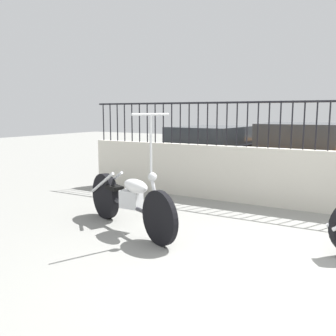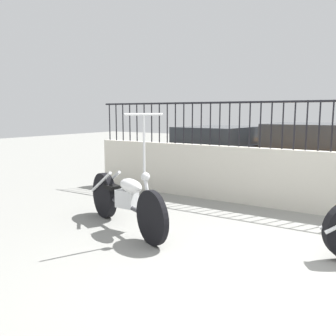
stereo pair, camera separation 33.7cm
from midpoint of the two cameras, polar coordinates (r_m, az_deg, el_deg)
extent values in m
plane|color=gray|center=(3.97, 19.37, -15.72)|extent=(40.00, 40.00, 0.00)
cube|color=beige|center=(6.37, 25.52, -2.26)|extent=(9.39, 0.18, 1.00)
cylinder|color=black|center=(8.25, -7.72, 7.00)|extent=(0.02, 0.02, 0.79)
cylinder|color=black|center=(8.13, -6.71, 7.00)|extent=(0.02, 0.02, 0.79)
cylinder|color=black|center=(8.01, -5.68, 6.99)|extent=(0.02, 0.02, 0.79)
cylinder|color=black|center=(7.89, -4.61, 6.99)|extent=(0.02, 0.02, 0.79)
cylinder|color=black|center=(7.78, -3.51, 6.97)|extent=(0.02, 0.02, 0.79)
cylinder|color=black|center=(7.67, -2.38, 6.96)|extent=(0.02, 0.02, 0.79)
cylinder|color=black|center=(7.56, -1.22, 6.94)|extent=(0.02, 0.02, 0.79)
cylinder|color=black|center=(7.45, -0.02, 6.92)|extent=(0.02, 0.02, 0.79)
cylinder|color=black|center=(7.35, 1.21, 6.90)|extent=(0.02, 0.02, 0.79)
cylinder|color=black|center=(7.25, 2.47, 6.87)|extent=(0.02, 0.02, 0.79)
cylinder|color=black|center=(7.16, 3.77, 6.84)|extent=(0.02, 0.02, 0.79)
cylinder|color=black|center=(7.07, 5.11, 6.80)|extent=(0.02, 0.02, 0.79)
cylinder|color=black|center=(6.98, 6.47, 6.76)|extent=(0.02, 0.02, 0.79)
cylinder|color=black|center=(6.90, 7.87, 6.71)|extent=(0.02, 0.02, 0.79)
cylinder|color=black|center=(6.82, 9.30, 6.66)|extent=(0.02, 0.02, 0.79)
cylinder|color=black|center=(6.74, 10.77, 6.60)|extent=(0.02, 0.02, 0.79)
cylinder|color=black|center=(6.67, 12.27, 6.54)|extent=(0.02, 0.02, 0.79)
cylinder|color=black|center=(6.61, 13.79, 6.47)|extent=(0.02, 0.02, 0.79)
cylinder|color=black|center=(6.55, 15.35, 6.40)|extent=(0.02, 0.02, 0.79)
cylinder|color=black|center=(6.49, 16.93, 6.32)|extent=(0.02, 0.02, 0.79)
cylinder|color=black|center=(6.44, 18.54, 6.23)|extent=(0.02, 0.02, 0.79)
cylinder|color=black|center=(6.39, 20.17, 6.13)|extent=(0.02, 0.02, 0.79)
cylinder|color=black|center=(6.35, 21.83, 6.03)|extent=(0.02, 0.02, 0.79)
cylinder|color=black|center=(6.32, 23.50, 5.93)|extent=(0.02, 0.02, 0.79)
cylinder|color=black|center=(6.29, 25.19, 5.82)|extent=(0.02, 0.02, 0.79)
cylinder|color=black|center=(4.54, -0.32, -7.60)|extent=(0.64, 0.34, 0.67)
cylinder|color=black|center=(5.79, -8.01, -4.14)|extent=(0.67, 0.38, 0.69)
cylinder|color=#38383D|center=(5.15, -4.64, -5.67)|extent=(1.25, 0.60, 0.06)
cube|color=silver|center=(5.09, -4.39, -4.70)|extent=(0.28, 0.18, 0.24)
ellipsoid|color=white|center=(4.94, -3.77, -2.71)|extent=(0.54, 0.39, 0.18)
cube|color=black|center=(5.49, -6.75, -2.90)|extent=(0.32, 0.26, 0.06)
cylinder|color=silver|center=(4.55, -0.93, -4.31)|extent=(0.22, 0.13, 0.51)
sphere|color=silver|center=(4.56, -1.33, -1.34)|extent=(0.11, 0.11, 0.11)
cylinder|color=silver|center=(4.53, -1.54, 3.53)|extent=(0.03, 0.03, 0.73)
cylinder|color=silver|center=(4.52, -1.56, 8.17)|extent=(0.24, 0.49, 0.03)
cylinder|color=silver|center=(5.67, -8.49, -2.14)|extent=(0.68, 0.34, 0.41)
cylinder|color=silver|center=(5.73, -7.21, -2.01)|extent=(0.68, 0.34, 0.41)
cylinder|color=black|center=(11.09, 8.65, 1.82)|extent=(0.16, 0.65, 0.64)
cylinder|color=black|center=(10.40, 16.64, 1.12)|extent=(0.16, 0.65, 0.64)
cylinder|color=black|center=(8.99, 0.79, 0.36)|extent=(0.16, 0.65, 0.64)
cylinder|color=black|center=(8.12, 10.17, -0.66)|extent=(0.16, 0.65, 0.64)
cube|color=black|center=(9.58, 9.32, 2.00)|extent=(2.07, 4.19, 0.58)
cube|color=#2D3338|center=(9.36, 8.80, 4.95)|extent=(1.73, 2.07, 0.43)
cylinder|color=black|center=(10.41, 18.12, 1.06)|extent=(0.14, 0.64, 0.64)
cylinder|color=black|center=(8.06, 14.13, -0.86)|extent=(0.14, 0.64, 0.64)
cube|color=orange|center=(9.02, 21.65, 1.20)|extent=(1.97, 4.03, 0.60)
cube|color=#2D3338|center=(8.78, 21.63, 4.66)|extent=(1.70, 1.97, 0.51)
camera|label=1|loc=(0.17, -88.40, 0.24)|focal=40.00mm
camera|label=2|loc=(0.17, 91.60, -0.24)|focal=40.00mm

